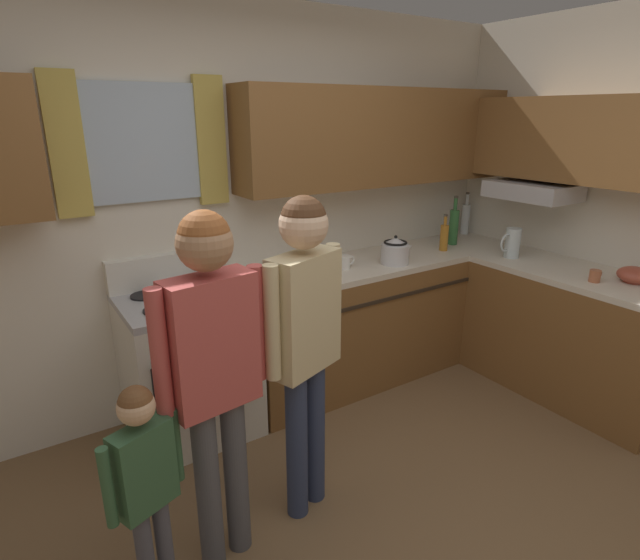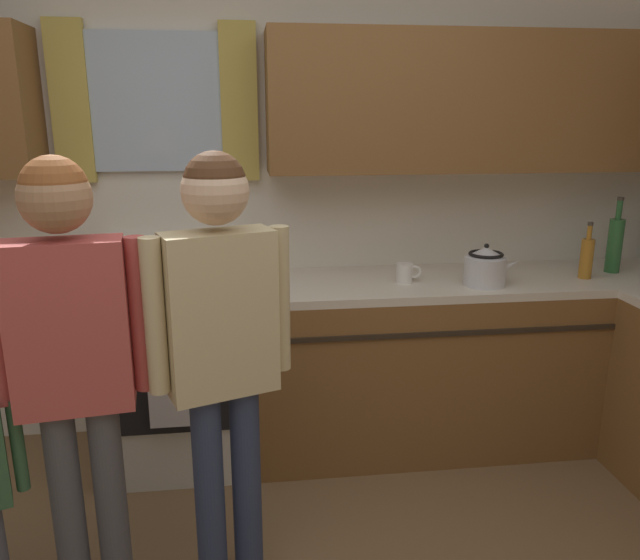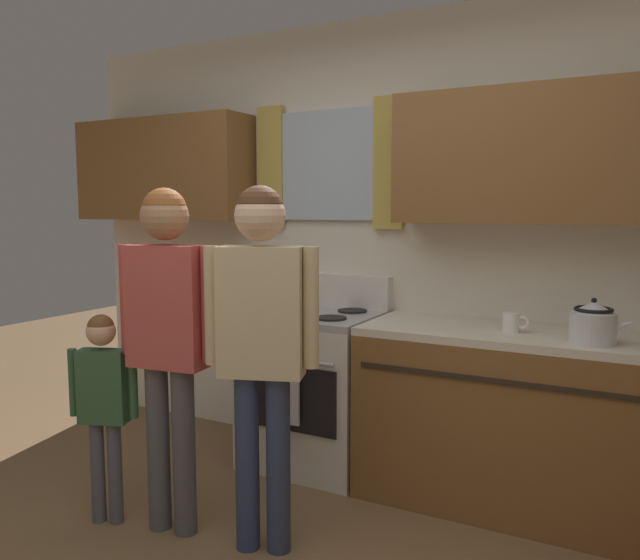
{
  "view_description": "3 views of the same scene",
  "coord_description": "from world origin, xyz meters",
  "px_view_note": "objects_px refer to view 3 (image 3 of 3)",
  "views": [
    {
      "loc": [
        -1.26,
        -1.21,
        1.92
      ],
      "look_at": [
        0.1,
        0.87,
        1.1
      ],
      "focal_mm": 28.31,
      "sensor_mm": 36.0,
      "label": 1
    },
    {
      "loc": [
        -0.07,
        -1.35,
        1.7
      ],
      "look_at": [
        0.23,
        1.04,
        1.05
      ],
      "focal_mm": 34.4,
      "sensor_mm": 36.0,
      "label": 2
    },
    {
      "loc": [
        1.3,
        -1.6,
        1.5
      ],
      "look_at": [
        0.07,
        0.71,
        1.2
      ],
      "focal_mm": 35.26,
      "sensor_mm": 36.0,
      "label": 3
    }
  ],
  "objects_px": {
    "adult_holding_child": "(167,319)",
    "small_child": "(103,394)",
    "mug_ceramic_white": "(512,323)",
    "stove_oven": "(314,386)",
    "adult_in_plaid": "(261,325)",
    "stovetop_kettle": "(593,323)"
  },
  "relations": [
    {
      "from": "stovetop_kettle",
      "to": "small_child",
      "type": "xyz_separation_m",
      "value": [
        -2.03,
        -0.94,
        -0.36
      ]
    },
    {
      "from": "stovetop_kettle",
      "to": "stove_oven",
      "type": "bearing_deg",
      "value": 174.18
    },
    {
      "from": "mug_ceramic_white",
      "to": "small_child",
      "type": "relative_size",
      "value": 0.12
    },
    {
      "from": "small_child",
      "to": "adult_in_plaid",
      "type": "bearing_deg",
      "value": 10.48
    },
    {
      "from": "stove_oven",
      "to": "adult_in_plaid",
      "type": "distance_m",
      "value": 1.11
    },
    {
      "from": "stove_oven",
      "to": "adult_holding_child",
      "type": "distance_m",
      "value": 1.16
    },
    {
      "from": "mug_ceramic_white",
      "to": "small_child",
      "type": "height_order",
      "value": "small_child"
    },
    {
      "from": "adult_in_plaid",
      "to": "small_child",
      "type": "xyz_separation_m",
      "value": [
        -0.79,
        -0.15,
        -0.37
      ]
    },
    {
      "from": "adult_in_plaid",
      "to": "stovetop_kettle",
      "type": "bearing_deg",
      "value": 32.55
    },
    {
      "from": "mug_ceramic_white",
      "to": "small_child",
      "type": "bearing_deg",
      "value": -148.14
    },
    {
      "from": "stove_oven",
      "to": "mug_ceramic_white",
      "type": "distance_m",
      "value": 1.22
    },
    {
      "from": "adult_holding_child",
      "to": "adult_in_plaid",
      "type": "xyz_separation_m",
      "value": [
        0.47,
        0.06,
        0.0
      ]
    },
    {
      "from": "stovetop_kettle",
      "to": "adult_in_plaid",
      "type": "xyz_separation_m",
      "value": [
        -1.24,
        -0.79,
        0.01
      ]
    },
    {
      "from": "stove_oven",
      "to": "small_child",
      "type": "relative_size",
      "value": 1.09
    },
    {
      "from": "mug_ceramic_white",
      "to": "adult_holding_child",
      "type": "distance_m",
      "value": 1.64
    },
    {
      "from": "adult_holding_child",
      "to": "small_child",
      "type": "height_order",
      "value": "adult_holding_child"
    },
    {
      "from": "stove_oven",
      "to": "mug_ceramic_white",
      "type": "relative_size",
      "value": 8.76
    },
    {
      "from": "adult_holding_child",
      "to": "small_child",
      "type": "distance_m",
      "value": 0.5
    },
    {
      "from": "adult_in_plaid",
      "to": "small_child",
      "type": "height_order",
      "value": "adult_in_plaid"
    },
    {
      "from": "stove_oven",
      "to": "adult_in_plaid",
      "type": "bearing_deg",
      "value": -74.8
    },
    {
      "from": "small_child",
      "to": "adult_holding_child",
      "type": "bearing_deg",
      "value": 14.79
    },
    {
      "from": "small_child",
      "to": "mug_ceramic_white",
      "type": "bearing_deg",
      "value": 31.86
    }
  ]
}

